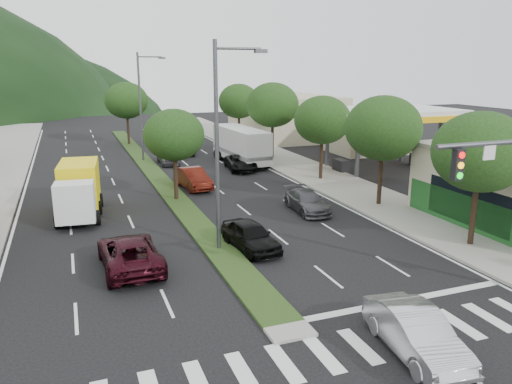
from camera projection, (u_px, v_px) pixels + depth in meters
name	position (u px, v px, depth m)	size (l,w,h in m)	color
ground	(284.00, 327.00, 17.41)	(160.00, 160.00, 0.00)	black
sidewalk_right	(299.00, 167.00, 44.34)	(5.00, 90.00, 0.15)	gray
median	(152.00, 171.00, 42.77)	(1.60, 56.00, 0.12)	#253C15
crosswalk	(310.00, 357.00, 15.60)	(19.00, 2.20, 0.01)	silver
gas_canopy	(384.00, 116.00, 42.72)	(12.20, 8.20, 5.25)	silver
bldg_right_far	(285.00, 116.00, 63.33)	(10.00, 16.00, 5.20)	#BFB497
tree_r_a	(480.00, 152.00, 23.96)	(4.60, 4.60, 6.63)	black
tree_r_b	(383.00, 128.00, 31.16)	(4.80, 4.80, 6.94)	black
tree_r_c	(322.00, 120.00, 38.48)	(4.40, 4.40, 6.48)	black
tree_r_d	(273.00, 105.00, 47.43)	(5.00, 5.00, 7.17)	black
tree_r_e	(239.00, 101.00, 56.57)	(4.60, 4.60, 6.71)	black
tree_med_near	(174.00, 135.00, 32.63)	(4.00, 4.00, 6.02)	black
tree_med_far	(126.00, 100.00, 56.04)	(4.80, 4.80, 6.94)	black
streetlight_near	(221.00, 137.00, 23.35)	(2.60, 0.25, 10.00)	#47494C
streetlight_mid	(142.00, 102.00, 46.00)	(2.60, 0.25, 10.00)	#47494C
sedan_silver	(416.00, 333.00, 15.60)	(1.56, 4.48, 1.48)	#B7BABF
suv_maroon	(130.00, 253.00, 22.26)	(2.45, 5.31, 1.48)	black
car_queue_a	(251.00, 236.00, 24.57)	(1.68, 4.18, 1.42)	black
car_queue_b	(307.00, 201.00, 31.03)	(1.80, 4.43, 1.28)	#49494E
car_queue_c	(193.00, 178.00, 36.83)	(1.59, 4.55, 1.50)	#51160D
car_queue_d	(240.00, 163.00, 43.25)	(2.19, 4.75, 1.32)	black
car_queue_e	(168.00, 156.00, 45.93)	(1.66, 4.14, 1.41)	#4B4A4F
car_queue_f	(182.00, 146.00, 51.29)	(2.14, 5.26, 1.53)	black
box_truck	(79.00, 191.00, 30.13)	(2.98, 6.50, 3.11)	white
motorhome	(241.00, 145.00, 45.85)	(3.13, 8.70, 3.29)	silver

